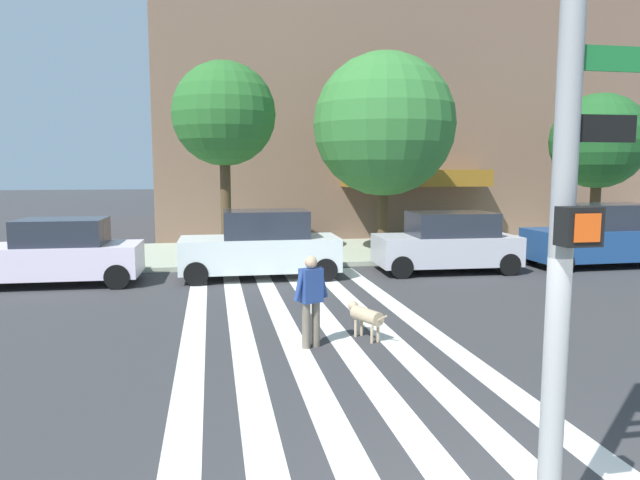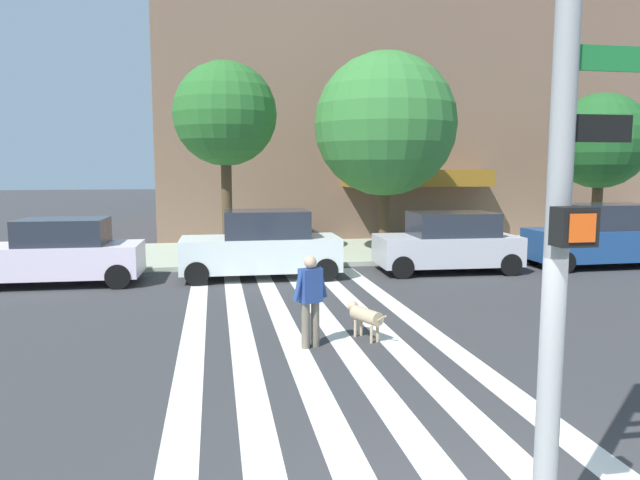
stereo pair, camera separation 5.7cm
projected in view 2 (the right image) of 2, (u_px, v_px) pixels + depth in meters
ground_plane at (338, 326)px, 11.73m from camera, size 160.00×160.00×0.00m
sidewalk_far at (282, 253)px, 21.39m from camera, size 80.00×6.00×0.15m
crosswalk_stripes at (309, 327)px, 11.63m from camera, size 4.95×13.20×0.01m
traffic_light_pole at (568, 117)px, 4.16m from camera, size 0.74×0.46×5.80m
parked_car_near_curb at (59, 253)px, 15.78m from camera, size 4.42×1.97×1.80m
parked_car_behind_first at (262, 246)px, 16.75m from camera, size 4.54×1.93×1.96m
parked_car_third_in_line at (448, 243)px, 17.76m from camera, size 4.32×2.14×1.83m
parked_car_fourth_in_line at (603, 236)px, 18.69m from camera, size 4.66×1.96×2.02m
street_tree_nearest at (225, 115)px, 19.21m from camera, size 3.43×3.43×6.51m
street_tree_middle at (385, 125)px, 20.19m from camera, size 4.95×4.95×6.99m
street_tree_further at (600, 142)px, 22.07m from camera, size 3.59×3.59×5.84m
pedestrian_dog_walker at (310, 296)px, 10.22m from camera, size 0.68×0.37×1.64m
dog_on_leash at (365, 315)px, 10.80m from camera, size 0.55×1.05×0.65m
pedestrian_bystander at (622, 223)px, 22.43m from camera, size 0.64×0.46×1.64m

